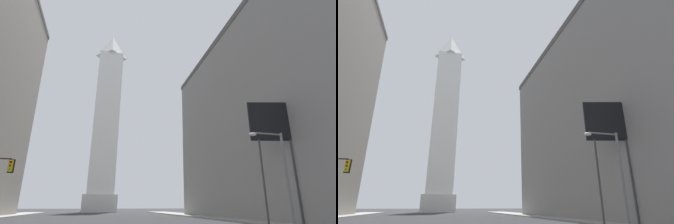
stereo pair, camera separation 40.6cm
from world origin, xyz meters
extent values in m
cube|color=gray|center=(15.74, 28.22, 0.07)|extent=(5.00, 94.06, 0.15)
cube|color=gray|center=(25.58, 26.51, 13.30)|extent=(19.50, 45.27, 26.59)
cube|color=#595756|center=(25.58, 26.51, 27.04)|extent=(19.70, 45.73, 0.90)
cube|color=silver|center=(0.00, 78.38, 2.30)|extent=(9.41, 9.41, 4.61)
cube|color=white|center=(0.00, 78.38, 27.28)|extent=(7.53, 7.53, 45.36)
pyramid|color=white|center=(0.00, 78.38, 54.10)|extent=(7.53, 7.53, 8.28)
cube|color=#E5B20F|center=(-9.24, 25.80, 5.25)|extent=(0.35, 0.35, 1.10)
cube|color=black|center=(-9.24, 25.98, 5.25)|extent=(0.58, 0.04, 1.32)
sphere|color=#410907|center=(-9.25, 25.61, 5.59)|extent=(0.22, 0.22, 0.22)
sphere|color=#483506|center=(-9.25, 25.61, 5.25)|extent=(0.22, 0.22, 0.22)
sphere|color=green|center=(-9.25, 25.61, 4.91)|extent=(0.22, 0.22, 0.22)
cylinder|color=slate|center=(13.32, 15.14, 3.63)|extent=(0.20, 0.20, 7.25)
cylinder|color=slate|center=(12.01, 15.14, 7.10)|extent=(2.61, 0.12, 0.12)
sphere|color=slate|center=(13.32, 15.14, 7.10)|extent=(0.20, 0.20, 0.20)
ellipsoid|color=silver|center=(10.71, 15.14, 6.98)|extent=(0.64, 0.36, 0.26)
cylinder|color=#3F3F42|center=(12.95, 17.73, 3.66)|extent=(0.18, 0.18, 7.31)
cylinder|color=#3F3F42|center=(15.72, 17.04, 3.66)|extent=(0.18, 0.18, 7.31)
cube|color=black|center=(14.34, 17.38, 9.07)|extent=(4.02, 1.22, 3.52)
cube|color=black|center=(14.34, 17.38, 9.07)|extent=(4.22, 1.16, 3.76)
camera|label=1|loc=(-0.96, -2.76, 1.56)|focal=28.00mm
camera|label=2|loc=(-0.57, -2.86, 1.56)|focal=28.00mm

